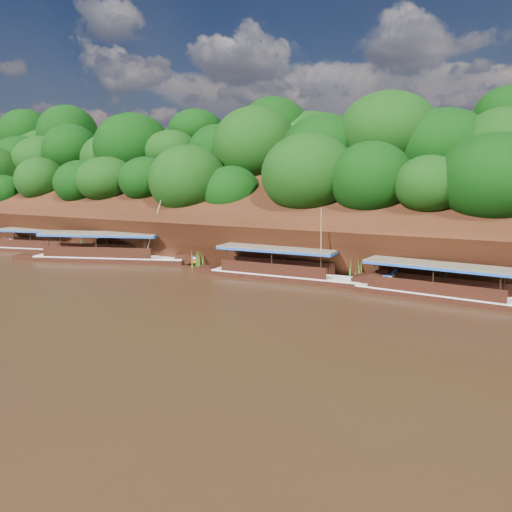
{
  "coord_description": "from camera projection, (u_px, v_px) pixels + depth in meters",
  "views": [
    {
      "loc": [
        17.65,
        -25.0,
        7.61
      ],
      "look_at": [
        0.11,
        7.0,
        1.75
      ],
      "focal_mm": 35.0,
      "sensor_mm": 36.0,
      "label": 1
    }
  ],
  "objects": [
    {
      "name": "boat_0",
      "position": [
        460.0,
        293.0,
        30.56
      ],
      "size": [
        13.68,
        3.15,
        5.16
      ],
      "rotation": [
        0.0,
        0.0,
        -0.09
      ],
      "color": "black",
      "rests_on": "ground"
    },
    {
      "name": "boat_1",
      "position": [
        294.0,
        273.0,
        36.76
      ],
      "size": [
        13.77,
        2.91,
        5.85
      ],
      "rotation": [
        0.0,
        0.0,
        0.05
      ],
      "color": "black",
      "rests_on": "ground"
    },
    {
      "name": "boat_3",
      "position": [
        48.0,
        247.0,
        50.71
      ],
      "size": [
        12.73,
        4.78,
        2.69
      ],
      "rotation": [
        0.0,
        0.0,
        0.24
      ],
      "color": "black",
      "rests_on": "ground"
    },
    {
      "name": "ground",
      "position": [
        201.0,
        299.0,
        31.23
      ],
      "size": [
        160.0,
        160.0,
        0.0
      ],
      "primitive_type": "plane",
      "color": "black",
      "rests_on": "ground"
    },
    {
      "name": "riverbank",
      "position": [
        329.0,
        233.0,
        50.61
      ],
      "size": [
        120.0,
        30.06,
        19.4
      ],
      "color": "black",
      "rests_on": "ground"
    },
    {
      "name": "boat_2",
      "position": [
        120.0,
        255.0,
        44.8
      ],
      "size": [
        16.17,
        7.63,
        6.57
      ],
      "rotation": [
        0.0,
        0.0,
        0.35
      ],
      "color": "black",
      "rests_on": "ground"
    },
    {
      "name": "reeds",
      "position": [
        228.0,
        258.0,
        41.05
      ],
      "size": [
        49.8,
        2.27,
        2.14
      ],
      "color": "#34691A",
      "rests_on": "ground"
    }
  ]
}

